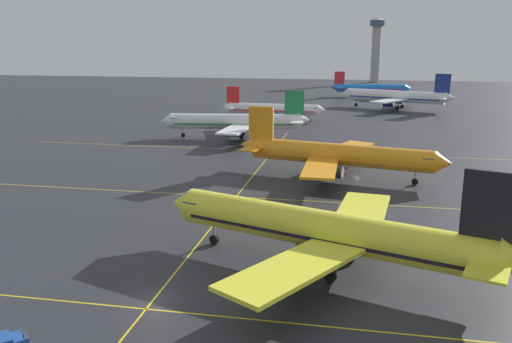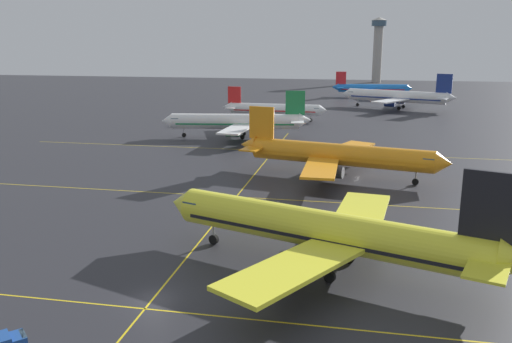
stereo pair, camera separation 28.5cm
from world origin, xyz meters
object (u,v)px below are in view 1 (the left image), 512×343
airliner_third_row (236,122)px  airliner_far_left_stand (272,109)px  airliner_front_gate (328,231)px  airliner_distant_taxiway (370,88)px  airliner_second_row (337,155)px  airliner_far_right_stand (396,96)px  control_tower (376,45)px

airliner_third_row → airliner_far_left_stand: airliner_third_row is taller
airliner_third_row → airliner_far_left_stand: size_ratio=1.18×
airliner_front_gate → airliner_distant_taxiway: size_ratio=1.16×
airliner_front_gate → airliner_third_row: 82.22m
airliner_front_gate → airliner_second_row: size_ratio=1.04×
airliner_front_gate → airliner_third_row: airliner_front_gate is taller
airliner_third_row → airliner_far_left_stand: (4.21, 31.44, -0.61)m
airliner_far_right_stand → airliner_distant_taxiway: (-8.71, 41.10, -0.74)m
airliner_second_row → control_tower: control_tower is taller
airliner_distant_taxiway → airliner_far_right_stand: bearing=-78.0°
airliner_front_gate → airliner_distant_taxiway: bearing=87.9°
airliner_far_left_stand → airliner_third_row: bearing=-97.6°
airliner_third_row → airliner_distant_taxiway: (34.68, 109.30, -0.39)m
airliner_front_gate → airliner_distant_taxiway: (6.86, 186.66, -0.71)m
control_tower → airliner_third_row: bearing=-101.2°
airliner_second_row → airliner_far_left_stand: (-22.74, 67.68, -0.67)m
airliner_third_row → control_tower: (38.59, 194.78, 17.37)m
airliner_distant_taxiway → control_tower: bearing=87.4°
airliner_far_left_stand → control_tower: 167.89m
control_tower → airliner_distant_taxiway: bearing=-92.6°
airliner_front_gate → airliner_second_row: airliner_front_gate is taller
airliner_second_row → airliner_distant_taxiway: airliner_second_row is taller
airliner_far_right_stand → control_tower: 127.82m
airliner_far_right_stand → airliner_front_gate: bearing=-96.1°
airliner_distant_taxiway → control_tower: (3.92, 85.49, 17.76)m
airliner_third_row → airliner_far_right_stand: 80.82m
airliner_second_row → control_tower: size_ratio=1.05×
airliner_front_gate → airliner_third_row: (-27.82, 77.37, -0.32)m
airliner_second_row → control_tower: bearing=87.1°
airliner_front_gate → airliner_second_row: (-0.87, 41.13, -0.26)m
airliner_front_gate → control_tower: (10.78, 272.15, 17.05)m
airliner_second_row → airliner_third_row: bearing=126.6°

